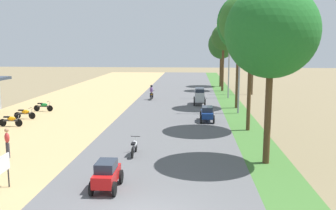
# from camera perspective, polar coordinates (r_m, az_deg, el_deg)

# --- Properties ---
(parked_motorbike_second) EXTENTS (1.80, 0.54, 0.94)m
(parked_motorbike_second) POSITION_cam_1_polar(r_m,az_deg,el_deg) (29.67, -23.31, -2.16)
(parked_motorbike_second) COLOR black
(parked_motorbike_second) RESTS_ON dirt_shoulder
(parked_motorbike_third) EXTENTS (1.80, 0.54, 0.94)m
(parked_motorbike_third) POSITION_cam_1_polar(r_m,az_deg,el_deg) (32.28, -21.43, -1.17)
(parked_motorbike_third) COLOR black
(parked_motorbike_third) RESTS_ON dirt_shoulder
(parked_motorbike_fourth) EXTENTS (1.80, 0.54, 0.94)m
(parked_motorbike_fourth) POSITION_cam_1_polar(r_m,az_deg,el_deg) (35.43, -18.85, -0.14)
(parked_motorbike_fourth) COLOR black
(parked_motorbike_fourth) RESTS_ON dirt_shoulder
(street_signboard) EXTENTS (0.06, 1.30, 1.50)m
(street_signboard) POSITION_cam_1_polar(r_m,az_deg,el_deg) (16.66, -24.55, -8.84)
(street_signboard) COLOR #262628
(street_signboard) RESTS_ON dirt_shoulder
(pedestrian_on_shoulder) EXTENTS (0.43, 0.42, 1.62)m
(pedestrian_on_shoulder) POSITION_cam_1_polar(r_m,az_deg,el_deg) (21.52, -23.79, -5.19)
(pedestrian_on_shoulder) COLOR #33333D
(pedestrian_on_shoulder) RESTS_ON dirt_shoulder
(median_tree_nearest) EXTENTS (4.57, 4.57, 8.93)m
(median_tree_nearest) POSITION_cam_1_polar(r_m,az_deg,el_deg) (18.82, 15.86, 10.88)
(median_tree_nearest) COLOR #4C351E
(median_tree_nearest) RESTS_ON median_strip
(median_tree_second) EXTENTS (4.46, 4.46, 9.64)m
(median_tree_second) POSITION_cam_1_polar(r_m,az_deg,el_deg) (26.18, 12.92, 12.50)
(median_tree_second) COLOR #4C351E
(median_tree_second) RESTS_ON median_strip
(median_tree_third) EXTENTS (4.14, 4.14, 10.57)m
(median_tree_third) POSITION_cam_1_polar(r_m,az_deg,el_deg) (35.61, 11.03, 12.35)
(median_tree_third) COLOR #4C351E
(median_tree_third) RESTS_ON median_strip
(median_tree_fourth) EXTENTS (3.18, 3.18, 8.70)m
(median_tree_fourth) POSITION_cam_1_polar(r_m,az_deg,el_deg) (48.96, 8.65, 10.31)
(median_tree_fourth) COLOR #4C351E
(median_tree_fourth) RESTS_ON median_strip
(median_tree_fifth) EXTENTS (3.80, 3.80, 8.23)m
(median_tree_fifth) POSITION_cam_1_polar(r_m,az_deg,el_deg) (54.21, 8.33, 9.32)
(median_tree_fifth) COLOR #4C351E
(median_tree_fifth) RESTS_ON median_strip
(streetlamp_near) EXTENTS (3.16, 0.20, 8.33)m
(streetlamp_near) POSITION_cam_1_polar(r_m,az_deg,el_deg) (32.72, 11.12, 6.97)
(streetlamp_near) COLOR gray
(streetlamp_near) RESTS_ON median_strip
(streetlamp_mid) EXTENTS (3.16, 0.20, 8.48)m
(streetlamp_mid) POSITION_cam_1_polar(r_m,az_deg,el_deg) (42.21, 9.53, 7.61)
(streetlamp_mid) COLOR gray
(streetlamp_mid) RESTS_ON median_strip
(utility_pole_near) EXTENTS (1.80, 0.20, 9.80)m
(utility_pole_near) POSITION_cam_1_polar(r_m,az_deg,el_deg) (46.25, 13.17, 7.86)
(utility_pole_near) COLOR brown
(utility_pole_near) RESTS_ON ground
(utility_pole_far) EXTENTS (1.80, 0.20, 9.62)m
(utility_pole_far) POSITION_cam_1_polar(r_m,az_deg,el_deg) (48.31, 11.05, 7.88)
(utility_pole_far) COLOR brown
(utility_pole_far) RESTS_ON ground
(car_hatchback_red) EXTENTS (1.04, 2.00, 1.23)m
(car_hatchback_red) POSITION_cam_1_polar(r_m,az_deg,el_deg) (15.72, -9.56, -10.57)
(car_hatchback_red) COLOR red
(car_hatchback_red) RESTS_ON road_strip
(car_sedan_blue) EXTENTS (1.10, 2.26, 1.19)m
(car_sedan_blue) POSITION_cam_1_polar(r_m,az_deg,el_deg) (29.16, 6.12, -1.26)
(car_sedan_blue) COLOR navy
(car_sedan_blue) RESTS_ON road_strip
(car_van_silver) EXTENTS (1.19, 2.41, 1.67)m
(car_van_silver) POSITION_cam_1_polar(r_m,az_deg,el_deg) (37.36, 4.94, 1.52)
(car_van_silver) COLOR #B7BCC1
(car_van_silver) RESTS_ON road_strip
(motorbike_ahead_second) EXTENTS (0.54, 1.80, 0.94)m
(motorbike_ahead_second) POSITION_cam_1_polar(r_m,az_deg,el_deg) (20.33, -5.29, -6.39)
(motorbike_ahead_second) COLOR black
(motorbike_ahead_second) RESTS_ON road_strip
(motorbike_ahead_third) EXTENTS (0.54, 1.80, 1.66)m
(motorbike_ahead_third) POSITION_cam_1_polar(r_m,az_deg,el_deg) (40.67, -2.58, 1.94)
(motorbike_ahead_third) COLOR black
(motorbike_ahead_third) RESTS_ON road_strip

